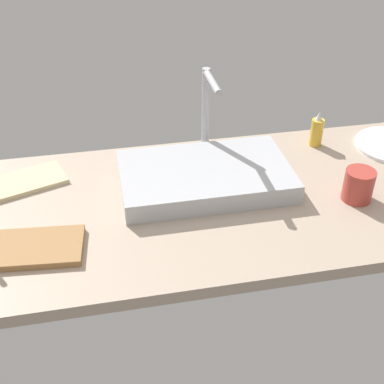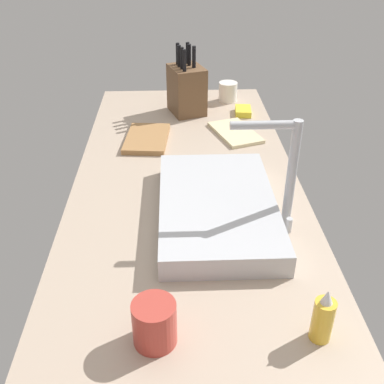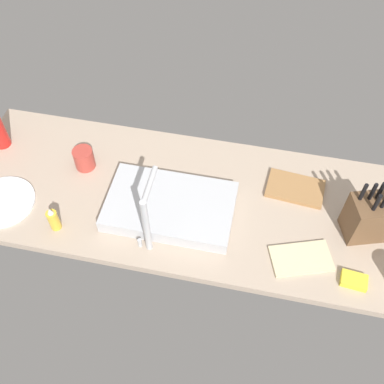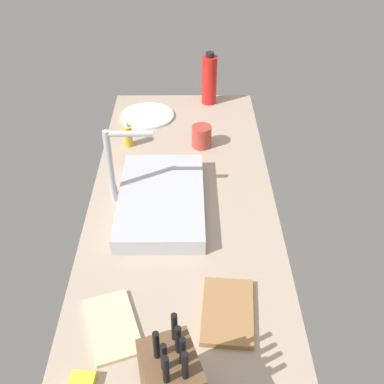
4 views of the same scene
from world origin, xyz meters
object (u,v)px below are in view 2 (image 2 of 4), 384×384
Objects in this scene: ceramic_cup at (154,323)px; dish_sponge at (243,111)px; coffee_mug at (228,92)px; sink_basin at (217,207)px; soap_bottle at (323,318)px; dish_towel at (235,132)px; knife_block at (187,89)px; faucet at (284,165)px; cutting_board at (147,138)px.

dish_sponge is at bearing 163.97° from ceramic_cup.
coffee_mug is at bearing -162.71° from dish_sponge.
sink_basin is at bearing -13.23° from dish_sponge.
soap_bottle is (40.76, 16.00, 2.16)cm from sink_basin.
coffee_mug is at bearing 167.74° from ceramic_cup.
sink_basin is at bearing -12.18° from dish_towel.
knife_block is 115.50cm from soap_bottle.
coffee_mug reaches higher than dish_sponge.
faucet reaches higher than knife_block.
cutting_board is 43.24cm from dish_sponge.
coffee_mug reaches higher than cutting_board.
faucet is 38.79cm from soap_bottle.
faucet is 3.19× the size of dish_sponge.
cutting_board is 2.51× the size of dish_sponge.
cutting_board is (-50.89, -35.67, -16.40)cm from faucet.
knife_block is at bearing 175.16° from ceramic_cup.
faucet reaches higher than sink_basin.
ceramic_cup is 114.44cm from dish_sponge.
coffee_mug is (-88.27, -3.48, -13.38)cm from faucet.
knife_block is at bearing -56.21° from coffee_mug.
dish_sponge is (-110.53, 0.40, -3.88)cm from soap_bottle.
dish_towel is 2.77× the size of coffee_mug.
dish_sponge is (2.84, 22.03, -8.30)cm from knife_block.
coffee_mug is at bearing 105.76° from knife_block.
dish_towel is (21.33, 16.70, -8.90)cm from knife_block.
coffee_mug is at bearing 178.61° from dish_towel.
cutting_board is at bearing -47.81° from knife_block.
dish_towel is (-51.29, 11.07, -2.32)cm from sink_basin.
sink_basin is 51.19cm from cutting_board.
soap_bottle reaches higher than coffee_mug.
cutting_board is 87.34cm from ceramic_cup.
ceramic_cup is at bearing -22.87° from knife_block.
cutting_board is 1.89× the size of soap_bottle.
coffee_mug is (-125.08, -4.13, -1.15)cm from soap_bottle.
coffee_mug is at bearing -178.11° from soap_bottle.
faucet is at bearing 35.03° from cutting_board.
soap_bottle is 125.15cm from coffee_mug.
sink_basin is 5.32× the size of ceramic_cup.
sink_basin is at bearing -13.60° from knife_block.
soap_bottle is 110.60cm from dish_sponge.
dish_sponge is (-69.77, 16.40, -1.72)cm from sink_basin.
dish_sponge is (-18.49, 5.33, 0.60)cm from dish_towel.
dish_towel is at bearing -176.93° from soap_bottle.
sink_basin is 21.41cm from faucet.
faucet is 1.27× the size of cutting_board.
dish_sponge is at bearing 179.19° from faucet.
knife_block is 113.30cm from ceramic_cup.
faucet reaches higher than dish_towel.
knife_block is 2.83× the size of ceramic_cup.
cutting_board is 1.04× the size of dish_towel.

